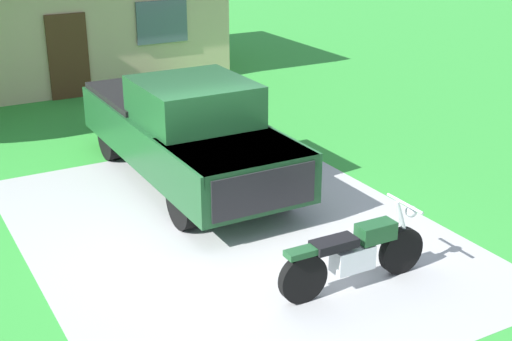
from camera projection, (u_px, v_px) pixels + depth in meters
ground_plane at (231, 232)px, 10.78m from camera, size 80.00×80.00×0.00m
driveway_pad at (231, 232)px, 10.78m from camera, size 5.88×7.76×0.01m
motorcycle at (355, 254)px, 9.12m from camera, size 2.21×0.70×1.09m
pickup_truck at (184, 128)px, 12.47m from camera, size 2.02×5.64×1.90m
neighbor_house at (40, 13)px, 19.31m from camera, size 9.60×5.60×3.50m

